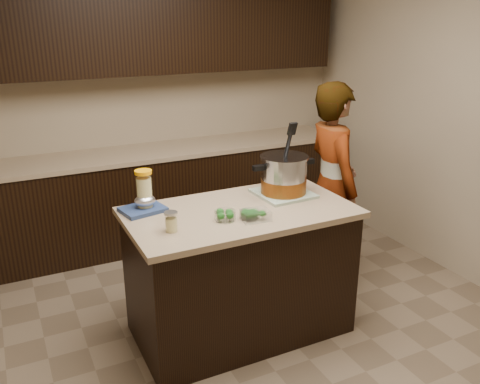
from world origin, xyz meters
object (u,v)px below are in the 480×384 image
object	(u,v)px
person	(332,185)
lemonade_pitcher	(144,192)
stock_pot	(284,177)
island	(240,271)

from	to	relation	value
person	lemonade_pitcher	bearing A→B (deg)	101.58
stock_pot	person	bearing A→B (deg)	23.89
island	stock_pot	bearing A→B (deg)	16.72
island	person	distance (m)	1.10
lemonade_pitcher	island	bearing A→B (deg)	-25.19
person	stock_pot	bearing A→B (deg)	119.76
stock_pot	person	distance (m)	0.67
island	lemonade_pitcher	xyz separation A→B (m)	(-0.55, 0.26, 0.57)
lemonade_pitcher	stock_pot	bearing A→B (deg)	-8.47
stock_pot	person	size ratio (longest dim) A/B	0.29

